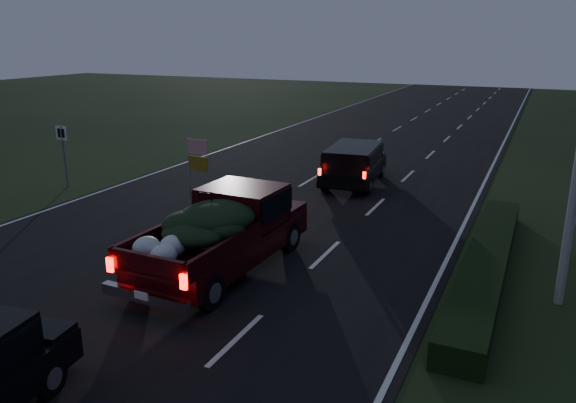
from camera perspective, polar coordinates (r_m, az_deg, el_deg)
The scene contains 6 objects.
ground at distance 15.36m, azimuth -12.39°, elevation -6.43°, with size 120.00×120.00×0.00m, color black.
road_asphalt at distance 15.35m, azimuth -12.39°, elevation -6.39°, with size 14.00×120.00×0.02m, color black.
hedge_row at distance 15.27m, azimuth 19.49°, elevation -5.95°, with size 1.00×10.00×0.60m, color black.
route_sign at distance 24.01m, azimuth -21.89°, elevation 5.20°, with size 0.55×0.08×2.50m.
pickup_truck at distance 14.56m, azimuth -6.62°, elevation -2.67°, with size 2.40×5.82×3.01m.
lead_suv at distance 23.01m, azimuth 6.71°, elevation 4.13°, with size 2.37×4.73×1.31m.
Camera 1 is at (8.73, -11.18, 5.89)m, focal length 35.00 mm.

